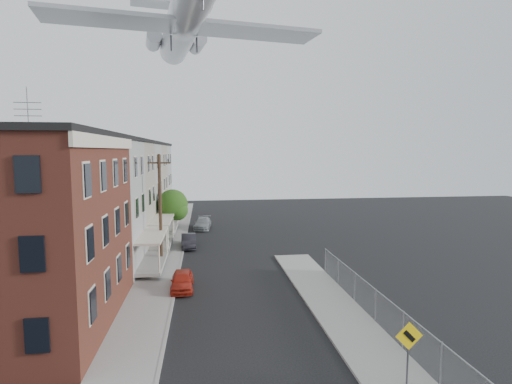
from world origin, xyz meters
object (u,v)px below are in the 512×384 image
street_tree (174,206)px  car_far (203,223)px  warning_sign (409,345)px  car_mid (189,241)px  airplane (184,21)px  car_near (182,280)px  utility_pole (160,208)px

street_tree → car_far: 6.19m
warning_sign → car_mid: warning_sign is taller
warning_sign → street_tree: size_ratio=0.54×
car_mid → airplane: (-0.20, 3.53, 21.39)m
warning_sign → street_tree: (-10.87, 28.95, 1.57)m
car_near → car_far: size_ratio=0.80×
car_mid → utility_pole: bearing=-113.1°
warning_sign → utility_pole: 22.25m
car_far → airplane: (-1.53, -5.62, 21.38)m
warning_sign → utility_pole: (-11.20, 19.03, 2.79)m
car_near → car_mid: bearing=89.1°
car_mid → airplane: 21.68m
car_far → car_mid: bearing=-92.4°
car_near → car_mid: size_ratio=0.93×
car_near → warning_sign: bearing=-54.9°
street_tree → car_far: street_tree is taller
car_mid → airplane: airplane is taller
warning_sign → car_mid: 26.14m
street_tree → car_far: (3.00, 4.63, -2.79)m
car_near → airplane: airplane is taller
utility_pole → car_mid: bearing=69.7°
street_tree → car_mid: size_ratio=1.34×
car_far → airplane: airplane is taller
warning_sign → airplane: size_ratio=0.09×
utility_pole → car_far: 15.46m
warning_sign → car_far: bearing=103.2°
warning_sign → car_mid: size_ratio=0.72×
street_tree → car_near: (1.67, -16.26, -2.83)m
car_near → car_mid: (0.00, 11.74, 0.02)m
street_tree → airplane: airplane is taller
utility_pole → car_near: size_ratio=2.48×
warning_sign → car_mid: bearing=110.6°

